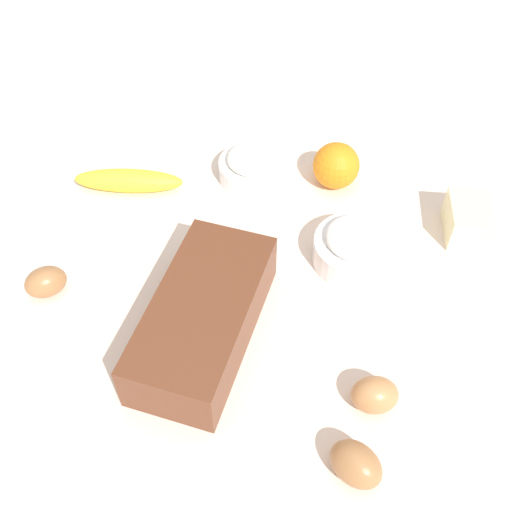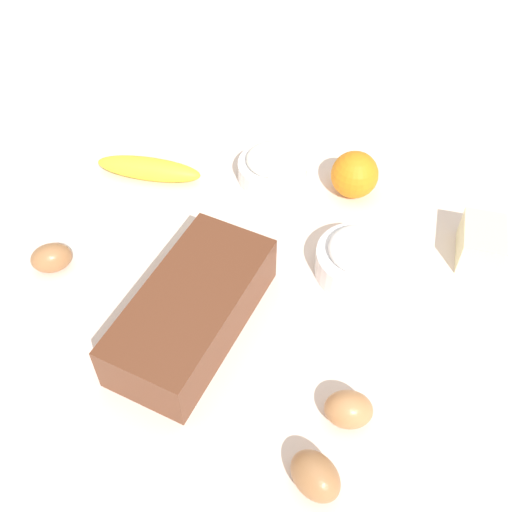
{
  "view_description": "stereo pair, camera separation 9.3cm",
  "coord_description": "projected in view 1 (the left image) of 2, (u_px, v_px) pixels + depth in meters",
  "views": [
    {
      "loc": [
        -0.57,
        -0.24,
        0.74
      ],
      "look_at": [
        0.0,
        0.0,
        0.04
      ],
      "focal_mm": 43.46,
      "sensor_mm": 36.0,
      "label": 1
    },
    {
      "loc": [
        -0.53,
        -0.32,
        0.74
      ],
      "look_at": [
        0.0,
        0.0,
        0.04
      ],
      "focal_mm": 43.46,
      "sensor_mm": 36.0,
      "label": 2
    }
  ],
  "objects": [
    {
      "name": "sugar_bowl",
      "position": [
        356.0,
        247.0,
        0.96
      ],
      "size": [
        0.13,
        0.13,
        0.07
      ],
      "color": "white",
      "rests_on": "ground_plane"
    },
    {
      "name": "egg_beside_bowl",
      "position": [
        46.0,
        282.0,
        0.92
      ],
      "size": [
        0.08,
        0.08,
        0.05
      ],
      "primitive_type": "ellipsoid",
      "rotation": [
        0.0,
        1.57,
        5.56
      ],
      "color": "#A26D42",
      "rests_on": "ground_plane"
    },
    {
      "name": "egg_loose",
      "position": [
        375.0,
        395.0,
        0.8
      ],
      "size": [
        0.07,
        0.08,
        0.05
      ],
      "primitive_type": "ellipsoid",
      "rotation": [
        0.0,
        1.57,
        2.01
      ],
      "color": "#B87D4B",
      "rests_on": "ground_plane"
    },
    {
      "name": "orange_fruit",
      "position": [
        336.0,
        166.0,
        1.07
      ],
      "size": [
        0.08,
        0.08,
        0.08
      ],
      "primitive_type": "sphere",
      "color": "orange",
      "rests_on": "ground_plane"
    },
    {
      "name": "ground_plane",
      "position": [
        256.0,
        277.0,
        0.97
      ],
      "size": [
        2.4,
        2.4,
        0.02
      ],
      "primitive_type": "cube",
      "color": "beige"
    },
    {
      "name": "egg_near_butter",
      "position": [
        356.0,
        464.0,
        0.74
      ],
      "size": [
        0.07,
        0.08,
        0.05
      ],
      "primitive_type": "ellipsoid",
      "rotation": [
        0.0,
        1.57,
        4.36
      ],
      "color": "#A26D42",
      "rests_on": "ground_plane"
    },
    {
      "name": "loaf_pan",
      "position": [
        203.0,
        317.0,
        0.86
      ],
      "size": [
        0.29,
        0.15,
        0.08
      ],
      "rotation": [
        0.0,
        0.0,
        0.09
      ],
      "color": "brown",
      "rests_on": "ground_plane"
    },
    {
      "name": "flour_bowl",
      "position": [
        254.0,
        165.0,
        1.09
      ],
      "size": [
        0.12,
        0.12,
        0.06
      ],
      "color": "white",
      "rests_on": "ground_plane"
    },
    {
      "name": "banana",
      "position": [
        129.0,
        181.0,
        1.08
      ],
      "size": [
        0.11,
        0.19,
        0.04
      ],
      "primitive_type": "ellipsoid",
      "rotation": [
        0.0,
        0.0,
        1.92
      ],
      "color": "yellow",
      "rests_on": "ground_plane"
    },
    {
      "name": "butter_block",
      "position": [
        467.0,
        219.0,
        1.0
      ],
      "size": [
        0.1,
        0.09,
        0.06
      ],
      "primitive_type": "cube",
      "rotation": [
        0.0,
        0.0,
        0.3
      ],
      "color": "#F4EDB2",
      "rests_on": "ground_plane"
    }
  ]
}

